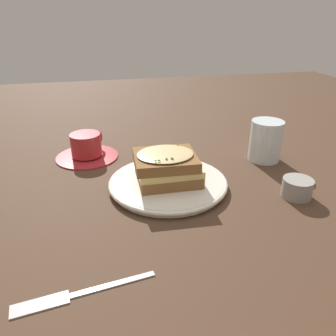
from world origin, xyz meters
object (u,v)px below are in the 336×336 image
at_px(dinner_plate, 168,183).
at_px(condiment_pot, 297,188).
at_px(teacup_with_saucer, 87,148).
at_px(fork, 69,296).
at_px(sandwich, 167,167).
at_px(water_glass, 266,141).

distance_m(dinner_plate, condiment_pot, 0.26).
distance_m(teacup_with_saucer, fork, 0.45).
bearing_deg(sandwich, water_glass, 107.69).
distance_m(sandwich, condiment_pot, 0.26).
relative_size(teacup_with_saucer, condiment_pot, 2.61).
xyz_separation_m(fork, condiment_pot, (-0.16, 0.43, 0.02)).
distance_m(water_glass, condiment_pot, 0.18).
relative_size(dinner_plate, water_glass, 2.51).
bearing_deg(water_glass, dinner_plate, -72.16).
relative_size(teacup_with_saucer, fork, 0.82).
distance_m(sandwich, teacup_with_saucer, 0.25).
distance_m(fork, condiment_pot, 0.46).
relative_size(sandwich, fork, 0.72).
relative_size(sandwich, teacup_with_saucer, 0.87).
bearing_deg(teacup_with_saucer, condiment_pot, -89.14).
bearing_deg(dinner_plate, water_glass, 107.84).
height_order(teacup_with_saucer, condiment_pot, teacup_with_saucer).
height_order(sandwich, fork, sandwich).
relative_size(water_glass, condiment_pot, 1.68).
bearing_deg(fork, dinner_plate, -44.59).
bearing_deg(sandwich, teacup_with_saucer, -140.44).
bearing_deg(condiment_pot, teacup_with_saucer, -125.70).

